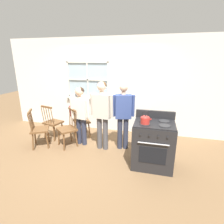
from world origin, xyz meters
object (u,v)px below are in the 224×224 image
person_teen_center (102,109)px  kettle (145,119)px  chair_by_window (81,121)px  chair_near_wall (53,123)px  potted_plant (78,95)px  person_adult_right (123,111)px  handbag (72,111)px  stove (153,144)px  chair_near_stove (39,130)px  chair_center_cluster (68,129)px  person_elderly_left (80,111)px

person_teen_center → kettle: size_ratio=6.59×
chair_by_window → chair_near_wall: size_ratio=1.00×
person_teen_center → potted_plant: 1.60m
person_adult_right → handbag: (-1.44, 0.26, -0.18)m
kettle → stove: bearing=36.7°
chair_near_stove → kettle: 2.64m
chair_center_cluster → person_teen_center: size_ratio=0.58×
chair_center_cluster → person_adult_right: size_ratio=0.59×
chair_by_window → person_teen_center: bearing=-162.4°
chair_near_wall → kettle: bearing=177.6°
person_adult_right → stove: (0.72, -0.55, -0.47)m
potted_plant → handbag: 0.82m
chair_center_cluster → person_adult_right: bearing=47.9°
chair_near_stove → person_teen_center: size_ratio=0.58×
person_teen_center → potted_plant: bearing=139.8°
chair_near_wall → chair_near_stove: size_ratio=1.00×
chair_center_cluster → chair_near_stove: 0.70m
person_teen_center → handbag: person_teen_center is taller
chair_by_window → chair_center_cluster: size_ratio=1.00×
chair_by_window → chair_center_cluster: same height
stove → handbag: stove is taller
stove → chair_center_cluster: bearing=170.4°
chair_by_window → potted_plant: (-0.33, 0.61, 0.62)m
chair_by_window → potted_plant: size_ratio=2.70×
chair_by_window → chair_near_wall: (-0.70, -0.28, 0.00)m
chair_near_stove → stove: size_ratio=0.87×
person_elderly_left → kettle: size_ratio=5.93×
chair_by_window → person_teen_center: (0.79, -0.54, 0.55)m
chair_by_window → kettle: (1.80, -1.08, 0.58)m
chair_near_stove → person_adult_right: bearing=-107.9°
person_teen_center → person_adult_right: size_ratio=1.02×
person_adult_right → stove: size_ratio=1.46×
stove → kettle: kettle is taller
chair_by_window → chair_near_stove: (-0.76, -0.80, 0.00)m
stove → kettle: 0.59m
person_elderly_left → chair_center_cluster: bearing=-137.8°
person_teen_center → potted_plant: person_teen_center is taller
chair_near_stove → stove: stove is taller
chair_near_wall → kettle: (2.51, -0.80, 0.58)m
chair_near_stove → kettle: bearing=-125.4°
person_elderly_left → person_teen_center: (0.59, -0.10, 0.10)m
chair_near_stove → person_adult_right: (2.02, 0.40, 0.51)m
chair_near_stove → kettle: (2.56, -0.28, 0.58)m
kettle → potted_plant: bearing=141.6°
handbag → stove: bearing=-20.4°
chair_near_stove → person_teen_center: (1.55, 0.26, 0.55)m
kettle → person_elderly_left: bearing=157.8°
kettle → potted_plant: size_ratio=0.71×
person_elderly_left → handbag: bearing=155.3°
chair_center_cluster → person_elderly_left: (0.29, 0.17, 0.45)m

